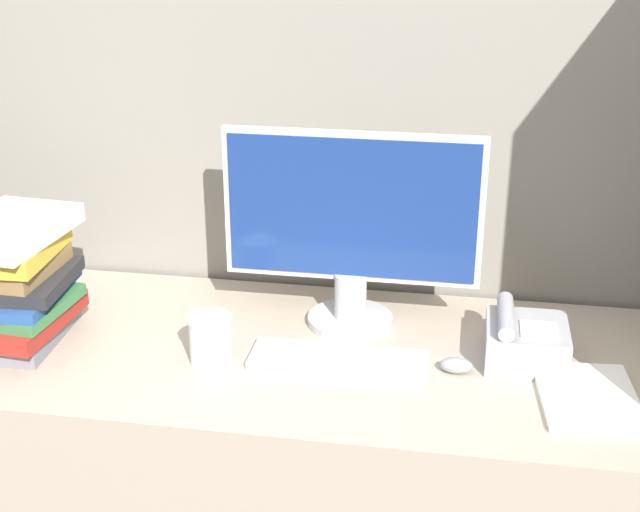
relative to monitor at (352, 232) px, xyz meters
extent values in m
cube|color=gray|center=(-0.11, 0.23, -0.08)|extent=(2.06, 0.04, 1.76)
cube|color=tan|center=(-0.11, -0.15, -0.60)|extent=(1.66, 0.70, 0.72)
cylinder|color=#B7B7BC|center=(0.00, 0.00, -0.22)|extent=(0.20, 0.20, 0.02)
cylinder|color=#B7B7BC|center=(0.00, 0.00, -0.16)|extent=(0.08, 0.08, 0.11)
cube|color=#B7B7BC|center=(0.00, 0.00, 0.06)|extent=(0.60, 0.02, 0.36)
cube|color=navy|center=(0.00, -0.01, 0.06)|extent=(0.57, 0.01, 0.33)
cube|color=silver|center=(0.00, -0.20, -0.22)|extent=(0.39, 0.12, 0.02)
ellipsoid|color=gray|center=(0.26, -0.19, -0.22)|extent=(0.07, 0.04, 0.03)
cylinder|color=white|center=(-0.28, -0.24, -0.18)|extent=(0.09, 0.09, 0.10)
cylinder|color=white|center=(-0.28, -0.24, -0.13)|extent=(0.10, 0.10, 0.01)
cube|color=slate|center=(-0.74, -0.21, -0.21)|extent=(0.19, 0.27, 0.04)
cube|color=maroon|center=(-0.74, -0.22, -0.17)|extent=(0.24, 0.29, 0.04)
cube|color=#38723F|center=(-0.73, -0.22, -0.14)|extent=(0.24, 0.25, 0.03)
cube|color=#264C8C|center=(-0.74, -0.21, -0.11)|extent=(0.22, 0.29, 0.03)
cube|color=#262628|center=(-0.72, -0.20, -0.09)|extent=(0.23, 0.25, 0.03)
cube|color=olive|center=(-0.74, -0.20, -0.05)|extent=(0.19, 0.23, 0.04)
cube|color=gold|center=(-0.73, -0.21, -0.01)|extent=(0.18, 0.25, 0.04)
cube|color=silver|center=(-0.74, -0.20, 0.03)|extent=(0.24, 0.31, 0.04)
cube|color=#99999E|center=(0.41, -0.11, -0.19)|extent=(0.18, 0.18, 0.09)
cube|color=white|center=(0.43, -0.14, -0.15)|extent=(0.08, 0.08, 0.00)
cylinder|color=#99999E|center=(0.36, -0.11, -0.13)|extent=(0.04, 0.18, 0.04)
cube|color=white|center=(0.53, -0.26, -0.23)|extent=(0.22, 0.28, 0.01)
camera|label=1|loc=(0.25, -1.89, 0.73)|focal=50.00mm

